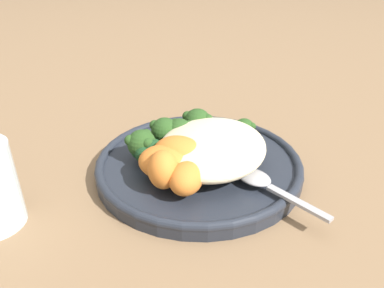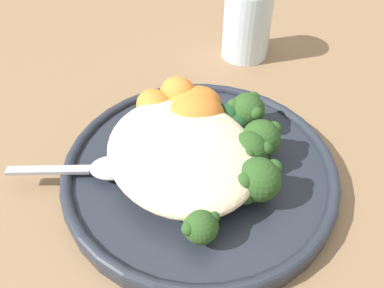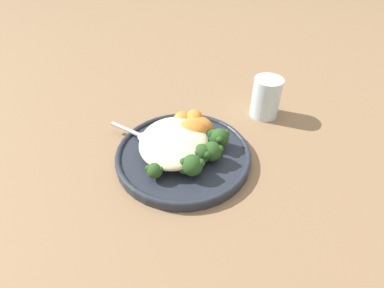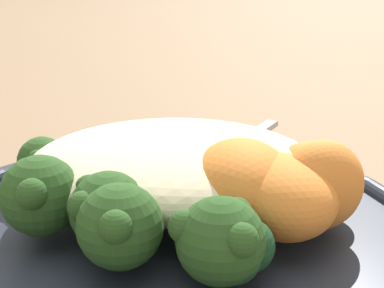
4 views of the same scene
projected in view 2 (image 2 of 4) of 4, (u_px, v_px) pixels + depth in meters
The scene contains 18 objects.
ground_plane at pixel (187, 174), 0.38m from camera, with size 4.00×4.00×0.00m, color #846647.
plate at pixel (200, 168), 0.38m from camera, with size 0.27×0.27×0.02m.
quinoa_mound at pixel (182, 151), 0.35m from camera, with size 0.16×0.14×0.04m, color beige.
broccoli_stalk_0 at pixel (194, 201), 0.32m from camera, with size 0.11×0.06×0.03m.
broccoli_stalk_1 at pixel (193, 181), 0.33m from camera, with size 0.09×0.04×0.03m.
broccoli_stalk_2 at pixel (217, 175), 0.34m from camera, with size 0.12×0.06×0.03m.
broccoli_stalk_3 at pixel (248, 177), 0.33m from camera, with size 0.10×0.07×0.04m.
broccoli_stalk_4 at pixel (232, 160), 0.35m from camera, with size 0.06×0.07×0.03m.
broccoli_stalk_5 at pixel (243, 151), 0.35m from camera, with size 0.06×0.09×0.04m.
broccoli_stalk_6 at pixel (246, 143), 0.36m from camera, with size 0.06×0.11×0.04m.
broccoli_stalk_7 at pixel (240, 115), 0.39m from camera, with size 0.04×0.11×0.04m.
sweet_potato_chunk_0 at pixel (179, 96), 0.41m from camera, with size 0.04×0.04×0.05m, color orange.
sweet_potato_chunk_1 at pixel (194, 118), 0.38m from camera, with size 0.07×0.05×0.04m, color orange.
sweet_potato_chunk_2 at pixel (193, 107), 0.40m from camera, with size 0.07×0.05×0.04m, color orange.
sweet_potato_chunk_3 at pixel (155, 107), 0.40m from camera, with size 0.05×0.04×0.04m, color orange.
kale_tuft at pixel (239, 116), 0.40m from camera, with size 0.04×0.04×0.03m.
spoon at pixel (101, 168), 0.36m from camera, with size 0.08×0.12×0.01m.
water_glass at pixel (247, 24), 0.52m from camera, with size 0.07×0.07×0.10m, color silver.
Camera 2 is at (-0.23, 0.12, 0.29)m, focal length 35.00 mm.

